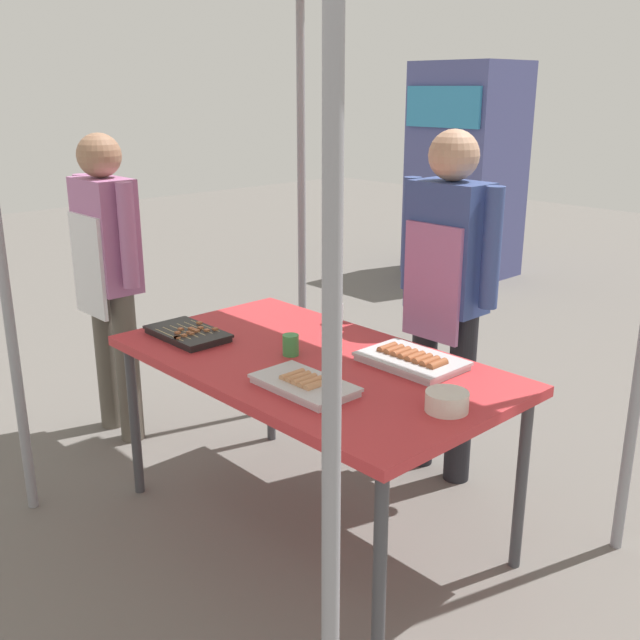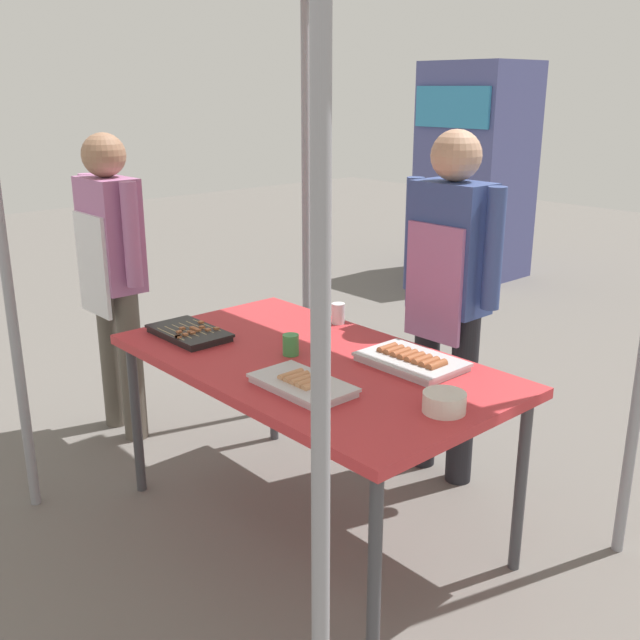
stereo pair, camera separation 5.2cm
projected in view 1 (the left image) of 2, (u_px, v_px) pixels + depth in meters
The scene contains 11 objects.
ground_plane at pixel (311, 525), 3.14m from camera, with size 18.00×18.00×0.00m, color #66605B.
stall_table at pixel (311, 371), 2.93m from camera, with size 1.60×0.90×0.75m.
tray_grilled_sausages at pixel (304, 384), 2.61m from camera, with size 0.38×0.21×0.05m.
tray_meat_skewers at pixel (188, 334), 3.16m from camera, with size 0.37×0.22×0.04m.
tray_pork_links at pixel (412, 360), 2.84m from camera, with size 0.39×0.26×0.05m.
condiment_bowl at pixel (446, 402), 2.44m from camera, with size 0.14×0.14×0.07m, color silver.
drink_cup_near_edge at pixel (336, 313), 3.34m from camera, with size 0.06×0.06×0.09m, color white.
drink_cup_by_wok at pixel (291, 345), 2.94m from camera, with size 0.07×0.07×0.08m, color #3F994C.
vendor_woman at pixel (447, 280), 3.30m from camera, with size 0.52×0.23×1.60m.
customer_nearby at pixel (108, 264), 3.71m from camera, with size 0.52×0.23×1.57m.
neighbor_stall_right at pixel (466, 171), 7.09m from camera, with size 0.91×0.80×2.00m.
Camera 1 is at (2.02, -1.84, 1.77)m, focal length 41.62 mm.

